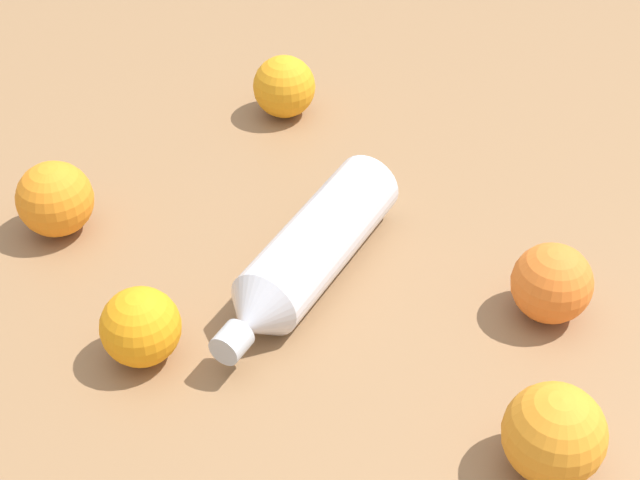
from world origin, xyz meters
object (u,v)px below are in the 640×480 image
at_px(orange_2, 55,199).
at_px(orange_4, 284,87).
at_px(orange_3, 141,327).
at_px(orange_1, 554,434).
at_px(water_bottle, 309,253).
at_px(orange_0, 552,283).

relative_size(orange_2, orange_4, 1.04).
bearing_deg(orange_4, orange_3, 149.07).
bearing_deg(orange_3, orange_2, 16.88).
bearing_deg(orange_1, orange_4, 7.80).
bearing_deg(water_bottle, orange_4, -144.99).
bearing_deg(orange_2, water_bottle, -122.10).
relative_size(water_bottle, orange_1, 2.85).
xyz_separation_m(orange_1, orange_2, (0.39, 0.33, -0.00)).
bearing_deg(orange_0, orange_3, 83.18).
bearing_deg(orange_4, water_bottle, 170.88).
bearing_deg(orange_2, orange_3, -163.12).
xyz_separation_m(water_bottle, orange_4, (0.28, -0.05, 0.00)).
bearing_deg(orange_3, orange_1, -125.06).
bearing_deg(orange_3, orange_4, -30.93).
distance_m(orange_2, orange_3, 0.20).
height_order(orange_1, orange_3, orange_1).
distance_m(water_bottle, orange_3, 0.17).
xyz_separation_m(water_bottle, orange_0, (-0.10, -0.19, 0.00)).
bearing_deg(orange_3, water_bottle, -70.53).
bearing_deg(water_bottle, orange_1, 69.53).
height_order(orange_2, orange_4, orange_2).
relative_size(orange_1, orange_4, 1.09).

